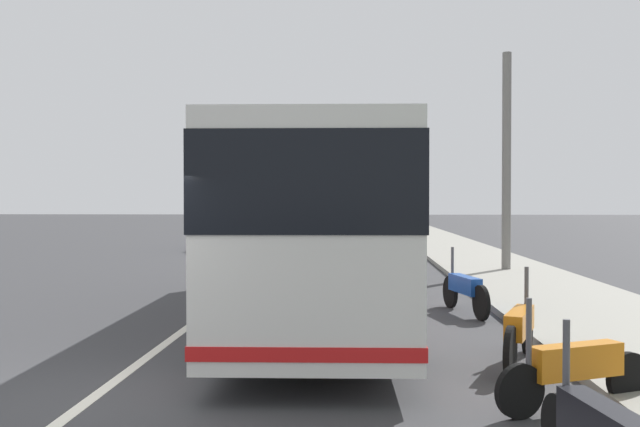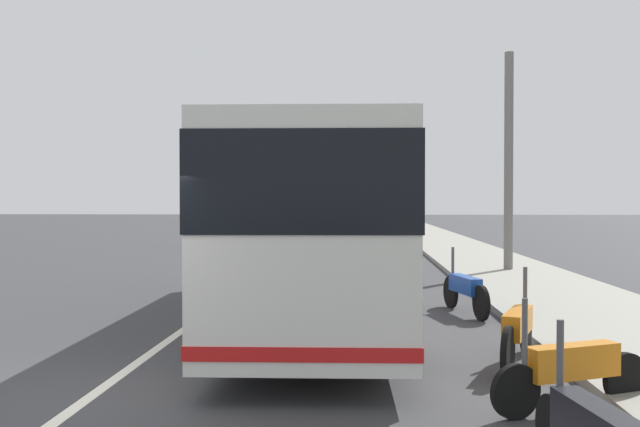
{
  "view_description": "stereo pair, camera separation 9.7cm",
  "coord_description": "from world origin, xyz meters",
  "px_view_note": "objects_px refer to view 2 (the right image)",
  "views": [
    {
      "loc": [
        -7.35,
        -2.98,
        2.23
      ],
      "look_at": [
        6.1,
        -2.27,
        1.99
      ],
      "focal_mm": 38.39,
      "sensor_mm": 36.0,
      "label": 1
    },
    {
      "loc": [
        -7.35,
        -3.08,
        2.23
      ],
      "look_at": [
        6.1,
        -2.27,
        1.99
      ],
      "focal_mm": 38.39,
      "sensor_mm": 36.0,
      "label": 2
    }
  ],
  "objects_px": {
    "coach_bus": "(321,217)",
    "car_ahead_same_lane": "(238,233)",
    "utility_pole": "(509,163)",
    "motorcycle_nearest_curb": "(518,330)",
    "motorcycle_by_tree": "(572,369)",
    "car_side_street": "(343,225)",
    "car_behind_bus": "(304,220)",
    "motorcycle_far_end": "(465,290)"
  },
  "relations": [
    {
      "from": "motorcycle_nearest_curb",
      "to": "utility_pole",
      "type": "relative_size",
      "value": 0.31
    },
    {
      "from": "utility_pole",
      "to": "motorcycle_nearest_curb",
      "type": "bearing_deg",
      "value": 168.63
    },
    {
      "from": "coach_bus",
      "to": "utility_pole",
      "type": "distance_m",
      "value": 9.81
    },
    {
      "from": "car_ahead_same_lane",
      "to": "car_behind_bus",
      "type": "height_order",
      "value": "car_behind_bus"
    },
    {
      "from": "motorcycle_far_end",
      "to": "car_ahead_same_lane",
      "type": "height_order",
      "value": "car_ahead_same_lane"
    },
    {
      "from": "car_ahead_same_lane",
      "to": "car_behind_bus",
      "type": "distance_m",
      "value": 25.23
    },
    {
      "from": "motorcycle_by_tree",
      "to": "car_behind_bus",
      "type": "xyz_separation_m",
      "value": [
        49.65,
        7.03,
        0.27
      ]
    },
    {
      "from": "motorcycle_far_end",
      "to": "utility_pole",
      "type": "relative_size",
      "value": 0.32
    },
    {
      "from": "motorcycle_nearest_curb",
      "to": "motorcycle_far_end",
      "type": "height_order",
      "value": "same"
    },
    {
      "from": "coach_bus",
      "to": "motorcycle_by_tree",
      "type": "xyz_separation_m",
      "value": [
        -5.95,
        -3.02,
        -1.46
      ]
    },
    {
      "from": "car_side_street",
      "to": "car_ahead_same_lane",
      "type": "distance_m",
      "value": 12.86
    },
    {
      "from": "motorcycle_by_tree",
      "to": "motorcycle_nearest_curb",
      "type": "relative_size",
      "value": 0.89
    },
    {
      "from": "utility_pole",
      "to": "car_behind_bus",
      "type": "bearing_deg",
      "value": 14.71
    },
    {
      "from": "car_ahead_same_lane",
      "to": "motorcycle_far_end",
      "type": "bearing_deg",
      "value": 23.8
    },
    {
      "from": "coach_bus",
      "to": "motorcycle_by_tree",
      "type": "relative_size",
      "value": 6.57
    },
    {
      "from": "motorcycle_by_tree",
      "to": "utility_pole",
      "type": "xyz_separation_m",
      "value": [
        14.05,
        -2.31,
        2.96
      ]
    },
    {
      "from": "motorcycle_nearest_curb",
      "to": "car_side_street",
      "type": "height_order",
      "value": "car_side_street"
    },
    {
      "from": "motorcycle_by_tree",
      "to": "car_ahead_same_lane",
      "type": "height_order",
      "value": "car_ahead_same_lane"
    },
    {
      "from": "utility_pole",
      "to": "car_side_street",
      "type": "bearing_deg",
      "value": 14.26
    },
    {
      "from": "motorcycle_nearest_curb",
      "to": "car_side_street",
      "type": "bearing_deg",
      "value": 26.82
    },
    {
      "from": "motorcycle_nearest_curb",
      "to": "car_side_street",
      "type": "xyz_separation_m",
      "value": [
        34.39,
        3.27,
        0.21
      ]
    },
    {
      "from": "motorcycle_by_tree",
      "to": "car_behind_bus",
      "type": "bearing_deg",
      "value": -106.44
    },
    {
      "from": "car_ahead_same_lane",
      "to": "motorcycle_by_tree",
      "type": "bearing_deg",
      "value": 18.59
    },
    {
      "from": "motorcycle_by_tree",
      "to": "car_ahead_same_lane",
      "type": "distance_m",
      "value": 25.72
    },
    {
      "from": "coach_bus",
      "to": "motorcycle_nearest_curb",
      "type": "distance_m",
      "value": 5.08
    },
    {
      "from": "motorcycle_nearest_curb",
      "to": "motorcycle_by_tree",
      "type": "bearing_deg",
      "value": -155.79
    },
    {
      "from": "motorcycle_nearest_curb",
      "to": "car_ahead_same_lane",
      "type": "xyz_separation_m",
      "value": [
        22.39,
        7.91,
        0.24
      ]
    },
    {
      "from": "coach_bus",
      "to": "car_ahead_same_lane",
      "type": "xyz_separation_m",
      "value": [
        18.49,
        4.99,
        -1.19
      ]
    },
    {
      "from": "car_ahead_same_lane",
      "to": "utility_pole",
      "type": "xyz_separation_m",
      "value": [
        -10.39,
        -10.32,
        2.68
      ]
    },
    {
      "from": "motorcycle_far_end",
      "to": "utility_pole",
      "type": "bearing_deg",
      "value": -31.25
    },
    {
      "from": "car_ahead_same_lane",
      "to": "utility_pole",
      "type": "bearing_deg",
      "value": 45.27
    },
    {
      "from": "motorcycle_nearest_curb",
      "to": "utility_pole",
      "type": "bearing_deg",
      "value": 10.01
    },
    {
      "from": "motorcycle_by_tree",
      "to": "car_ahead_same_lane",
      "type": "xyz_separation_m",
      "value": [
        24.44,
        8.01,
        0.28
      ]
    },
    {
      "from": "car_side_street",
      "to": "car_ahead_same_lane",
      "type": "xyz_separation_m",
      "value": [
        -12.0,
        4.64,
        0.03
      ]
    },
    {
      "from": "coach_bus",
      "to": "motorcycle_far_end",
      "type": "relative_size",
      "value": 5.6
    },
    {
      "from": "motorcycle_nearest_curb",
      "to": "utility_pole",
      "type": "xyz_separation_m",
      "value": [
        12.0,
        -2.41,
        2.93
      ]
    },
    {
      "from": "motorcycle_by_tree",
      "to": "utility_pole",
      "type": "height_order",
      "value": "utility_pole"
    },
    {
      "from": "car_behind_bus",
      "to": "utility_pole",
      "type": "xyz_separation_m",
      "value": [
        -35.6,
        -9.35,
        2.69
      ]
    },
    {
      "from": "coach_bus",
      "to": "utility_pole",
      "type": "relative_size",
      "value": 1.8
    },
    {
      "from": "coach_bus",
      "to": "motorcycle_by_tree",
      "type": "bearing_deg",
      "value": -154.63
    },
    {
      "from": "motorcycle_nearest_curb",
      "to": "motorcycle_far_end",
      "type": "distance_m",
      "value": 4.25
    },
    {
      "from": "utility_pole",
      "to": "motorcycle_far_end",
      "type": "bearing_deg",
      "value": 162.2
    }
  ]
}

